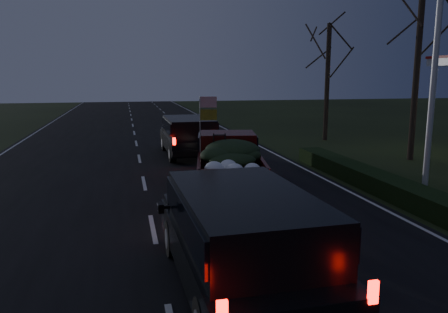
{
  "coord_description": "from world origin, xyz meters",
  "views": [
    {
      "loc": [
        -0.59,
        -10.83,
        3.85
      ],
      "look_at": [
        2.51,
        2.81,
        1.3
      ],
      "focal_mm": 35.0,
      "sensor_mm": 36.0,
      "label": 1
    }
  ],
  "objects": [
    {
      "name": "road_asphalt",
      "position": [
        0.0,
        0.0,
        0.01
      ],
      "size": [
        14.0,
        120.0,
        0.02
      ],
      "primitive_type": "cube",
      "color": "black",
      "rests_on": "ground"
    },
    {
      "name": "ground",
      "position": [
        0.0,
        0.0,
        0.0
      ],
      "size": [
        120.0,
        120.0,
        0.0
      ],
      "primitive_type": "plane",
      "color": "black",
      "rests_on": "ground"
    },
    {
      "name": "bare_tree_far",
      "position": [
        11.5,
        14.0,
        5.23
      ],
      "size": [
        3.6,
        3.6,
        7.0
      ],
      "color": "black",
      "rests_on": "ground"
    },
    {
      "name": "light_pole",
      "position": [
        9.5,
        2.0,
        5.48
      ],
      "size": [
        0.5,
        0.9,
        9.16
      ],
      "color": "silver",
      "rests_on": "ground"
    },
    {
      "name": "rear_suv",
      "position": [
        1.37,
        -3.68,
        1.17
      ],
      "size": [
        2.59,
        5.43,
        1.54
      ],
      "rotation": [
        0.0,
        0.0,
        0.03
      ],
      "color": "black",
      "rests_on": "ground"
    },
    {
      "name": "hedge_row",
      "position": [
        7.8,
        3.0,
        0.3
      ],
      "size": [
        1.0,
        10.0,
        0.6
      ],
      "primitive_type": "cube",
      "color": "black",
      "rests_on": "ground"
    },
    {
      "name": "lead_suv",
      "position": [
        2.42,
        10.35,
        1.16
      ],
      "size": [
        2.3,
        5.38,
        1.54
      ],
      "rotation": [
        0.0,
        0.0,
        0.01
      ],
      "color": "black",
      "rests_on": "ground"
    },
    {
      "name": "bare_tree_mid",
      "position": [
        12.5,
        7.0,
        6.35
      ],
      "size": [
        3.6,
        3.6,
        8.5
      ],
      "color": "black",
      "rests_on": "ground"
    },
    {
      "name": "pickup_truck",
      "position": [
        2.78,
        3.26,
        1.08
      ],
      "size": [
        3.02,
        5.76,
        2.87
      ],
      "rotation": [
        0.0,
        0.0,
        -0.18
      ],
      "color": "#3E0A08",
      "rests_on": "ground"
    }
  ]
}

